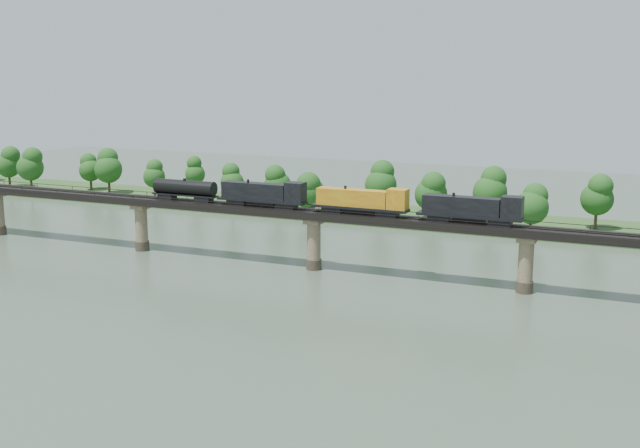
% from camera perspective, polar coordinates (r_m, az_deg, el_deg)
% --- Properties ---
extents(ground, '(400.00, 400.00, 0.00)m').
position_cam_1_polar(ground, '(129.18, -5.91, -6.27)').
color(ground, '#374738').
rests_on(ground, ground).
extents(far_bank, '(300.00, 24.00, 1.60)m').
position_cam_1_polar(far_bank, '(204.98, 5.85, 0.54)').
color(far_bank, '#25461C').
rests_on(far_bank, ground).
extents(bridge, '(236.00, 30.00, 11.50)m').
position_cam_1_polar(bridge, '(153.64, -0.44, -1.26)').
color(bridge, '#473A2D').
rests_on(bridge, ground).
extents(bridge_superstructure, '(220.00, 4.90, 0.75)m').
position_cam_1_polar(bridge_superstructure, '(152.38, -0.44, 1.07)').
color(bridge_superstructure, black).
rests_on(bridge_superstructure, bridge).
extents(far_treeline, '(289.06, 17.54, 13.60)m').
position_cam_1_polar(far_treeline, '(202.10, 3.29, 2.74)').
color(far_treeline, '#382619').
rests_on(far_treeline, far_bank).
extents(freight_train, '(75.36, 2.94, 5.19)m').
position_cam_1_polar(freight_train, '(150.95, 0.49, 1.81)').
color(freight_train, black).
rests_on(freight_train, bridge).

